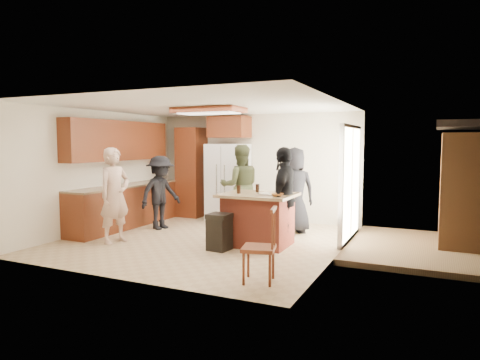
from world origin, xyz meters
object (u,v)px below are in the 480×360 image
at_px(person_counter, 160,193).
at_px(spindle_chair, 260,248).
at_px(person_front_left, 115,195).
at_px(person_behind_left, 240,186).
at_px(kitchen_island, 258,219).
at_px(trash_bin, 219,232).
at_px(person_behind_right, 294,190).
at_px(person_side_right, 284,196).
at_px(refrigerator, 228,182).

relative_size(person_counter, spindle_chair, 1.56).
height_order(person_front_left, person_behind_left, person_behind_left).
bearing_deg(person_counter, kitchen_island, -86.35).
distance_m(kitchen_island, trash_bin, 0.78).
bearing_deg(person_behind_right, person_counter, -16.96).
distance_m(person_front_left, kitchen_island, 2.65).
bearing_deg(kitchen_island, person_counter, 168.86).
distance_m(person_side_right, kitchen_island, 0.62).
xyz_separation_m(person_side_right, kitchen_island, (-0.43, -0.17, -0.41)).
bearing_deg(person_side_right, person_behind_left, -134.89).
relative_size(person_side_right, person_counter, 1.13).
bearing_deg(person_front_left, spindle_chair, -95.90).
distance_m(person_behind_left, person_behind_right, 1.24).
relative_size(person_front_left, person_side_right, 0.99).
height_order(refrigerator, kitchen_island, refrigerator).
height_order(person_counter, kitchen_island, person_counter).
xyz_separation_m(person_behind_right, trash_bin, (-0.72, -1.88, -0.55)).
bearing_deg(trash_bin, person_behind_left, 104.69).
bearing_deg(person_side_right, trash_bin, -53.25).
bearing_deg(spindle_chair, person_side_right, 100.39).
bearing_deg(refrigerator, person_front_left, -105.90).
bearing_deg(person_behind_right, spindle_chair, 66.50).
xyz_separation_m(person_counter, trash_bin, (1.97, -1.09, -0.46)).
distance_m(kitchen_island, spindle_chair, 2.05).
bearing_deg(person_side_right, spindle_chair, 5.69).
relative_size(kitchen_island, spindle_chair, 1.29).
bearing_deg(refrigerator, trash_bin, -66.63).
bearing_deg(person_behind_right, person_front_left, 5.54).
height_order(person_counter, spindle_chair, person_counter).
bearing_deg(refrigerator, kitchen_island, -51.80).
xyz_separation_m(person_front_left, person_behind_left, (1.47, 2.28, 0.02)).
bearing_deg(person_front_left, person_side_right, -58.69).
xyz_separation_m(person_behind_left, trash_bin, (0.52, -1.97, -0.58)).
bearing_deg(person_behind_right, person_side_right, 65.41).
xyz_separation_m(person_side_right, spindle_chair, (0.38, -2.05, -0.43)).
height_order(person_behind_left, person_side_right, person_behind_left).
distance_m(person_counter, spindle_chair, 4.02).
height_order(person_behind_right, kitchen_island, person_behind_right).
bearing_deg(person_side_right, person_front_left, -73.99).
relative_size(person_side_right, spindle_chair, 1.77).
xyz_separation_m(person_behind_left, person_side_right, (1.41, -1.19, -0.02)).
height_order(trash_bin, spindle_chair, spindle_chair).
distance_m(person_behind_right, person_counter, 2.81).
relative_size(person_behind_left, kitchen_island, 1.40).
bearing_deg(person_side_right, person_counter, -100.80).
bearing_deg(person_front_left, person_behind_right, -40.54).
distance_m(refrigerator, trash_bin, 2.95).
height_order(person_side_right, person_counter, person_side_right).
relative_size(person_front_left, refrigerator, 0.97).
height_order(person_front_left, person_side_right, person_side_right).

